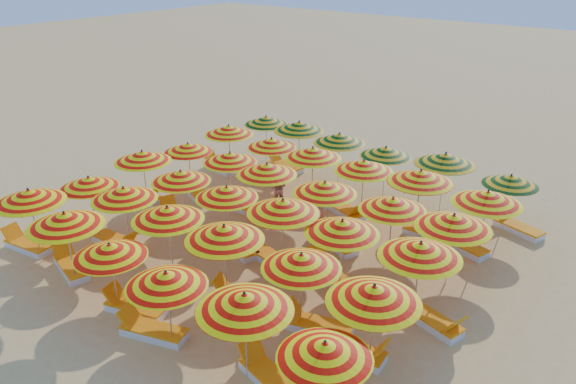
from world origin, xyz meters
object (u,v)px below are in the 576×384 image
object	(u,v)px
umbrella_15	(283,207)
umbrella_29	(487,198)
lounger_0	(27,245)
beachgoer_a	(321,215)
umbrella_6	(89,182)
umbrella_31	(299,126)
umbrella_1	(65,220)
umbrella_19	(230,158)
lounger_3	(152,331)
lounger_20	(265,178)
umbrella_5	(325,350)
lounger_12	(241,247)
umbrella_21	(325,188)
lounger_11	(175,217)
umbrella_33	(386,152)
umbrella_34	(445,159)
umbrella_35	(511,180)
umbrella_30	(266,121)
umbrella_9	(224,233)
lounger_9	(352,351)
umbrella_16	(342,227)
lounger_16	(195,191)
umbrella_13	(181,176)
lounger_15	(433,321)
lounger_13	(271,258)
umbrella_0	(29,196)
umbrella_10	(301,261)
lounger_18	(335,242)
lounger_24	(285,166)
umbrella_32	(339,138)
lounger_10	(141,197)
umbrella_7	(124,194)
beachgoer_b	(278,188)
umbrella_8	(168,214)
lounger_4	(269,376)
umbrella_22	(393,204)
umbrella_12	(142,156)
umbrella_18	(188,148)
umbrella_24	(229,130)
lounger_2	(135,307)
umbrella_26	(313,153)
lounger_22	(430,234)
lounger_23	(461,245)
umbrella_17	(420,250)
umbrella_4	(245,302)
umbrella_2	(110,251)
lounger_1	(71,267)
umbrella_28	(421,176)
lounger_25	(517,228)
umbrella_14	(227,192)
umbrella_20	(267,169)
lounger_7	(244,297)

from	to	relation	value
umbrella_15	umbrella_29	xyz separation A→B (m)	(4.41, 4.47, -0.06)
lounger_0	beachgoer_a	world-z (taller)	beachgoer_a
umbrella_6	umbrella_31	distance (m)	9.08
umbrella_1	umbrella_19	xyz separation A→B (m)	(-0.11, 6.75, -0.13)
lounger_3	lounger_20	xyz separation A→B (m)	(-4.34, 9.44, 0.00)
umbrella_5	lounger_12	distance (m)	7.60
umbrella_21	lounger_11	bearing A→B (deg)	-157.85
umbrella_31	umbrella_33	distance (m)	4.22
umbrella_34	umbrella_35	bearing A→B (deg)	3.70
umbrella_30	umbrella_9	bearing A→B (deg)	-55.22
lounger_0	lounger_9	distance (m)	11.27
umbrella_16	lounger_16	xyz separation A→B (m)	(-8.14, 1.95, -1.81)
umbrella_13	lounger_15	world-z (taller)	umbrella_13
lounger_13	lounger_0	bearing A→B (deg)	-135.95
umbrella_15	umbrella_35	xyz separation A→B (m)	(4.34, 6.91, -0.29)
umbrella_0	umbrella_10	size ratio (longest dim) A/B	1.11
umbrella_13	umbrella_15	world-z (taller)	umbrella_15
lounger_0	lounger_18	distance (m)	10.01
umbrella_35	lounger_24	bearing A→B (deg)	-177.29
umbrella_32	lounger_10	size ratio (longest dim) A/B	1.40
umbrella_35	lounger_11	distance (m)	11.71
umbrella_7	beachgoer_b	distance (m)	5.89
umbrella_8	lounger_18	bearing A→B (deg)	55.98
umbrella_33	lounger_18	bearing A→B (deg)	-80.00
umbrella_29	lounger_20	size ratio (longest dim) A/B	1.47
lounger_4	lounger_15	world-z (taller)	same
umbrella_22	lounger_10	world-z (taller)	umbrella_22
umbrella_12	beachgoer_a	world-z (taller)	umbrella_12
umbrella_9	umbrella_18	xyz separation A→B (m)	(-6.45, 4.55, -0.25)
umbrella_24	umbrella_9	bearing A→B (deg)	-46.69
umbrella_1	lounger_2	distance (m)	3.22
umbrella_8	umbrella_10	bearing A→B (deg)	4.78
umbrella_26	lounger_22	distance (m)	5.17
lounger_0	lounger_15	bearing A→B (deg)	-168.42
lounger_16	lounger_12	bearing A→B (deg)	177.80
umbrella_12	umbrella_30	world-z (taller)	umbrella_12
umbrella_12	umbrella_7	bearing A→B (deg)	-47.94
umbrella_19	umbrella_33	world-z (taller)	umbrella_19
umbrella_21	lounger_23	bearing A→B (deg)	31.51
umbrella_17	umbrella_4	bearing A→B (deg)	-113.38
umbrella_33	lounger_20	distance (m)	5.19
umbrella_2	lounger_1	distance (m)	3.19
umbrella_26	umbrella_28	world-z (taller)	umbrella_28
umbrella_24	lounger_25	bearing A→B (deg)	10.86
umbrella_35	lounger_23	bearing A→B (deg)	-102.14
umbrella_7	lounger_16	world-z (taller)	umbrella_7
umbrella_14	beachgoer_b	world-z (taller)	umbrella_14
umbrella_15	umbrella_24	distance (m)	8.13
umbrella_13	umbrella_20	xyz separation A→B (m)	(1.98, 2.17, 0.08)
lounger_7	lounger_1	bearing A→B (deg)	-1.73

